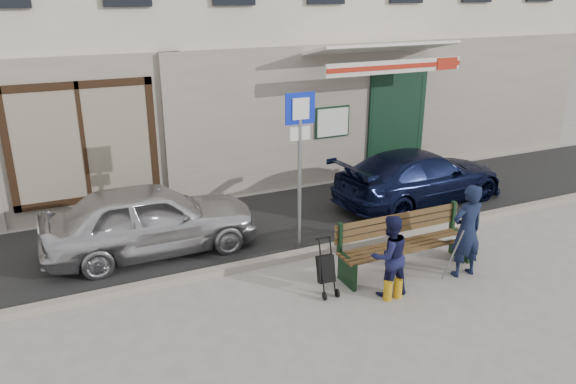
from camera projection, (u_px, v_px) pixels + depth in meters
ground at (352, 296)px, 8.48m from camera, size 80.00×80.00×0.00m
asphalt_lane at (272, 223)px, 11.13m from camera, size 60.00×3.20×0.01m
curb at (308, 253)px, 9.74m from camera, size 60.00×0.18×0.12m
car_silver at (151, 219)px, 9.71m from camera, size 3.67×1.50×1.25m
car_navy at (420, 177)px, 12.02m from camera, size 4.12×2.02×1.15m
parking_sign at (300, 147)px, 9.32m from camera, size 0.52×0.08×2.81m
bench at (404, 245)px, 9.10m from camera, size 2.40×1.17×0.98m
man at (467, 231)px, 8.86m from camera, size 0.57×0.38×1.55m
woman at (389, 256)px, 8.35m from camera, size 0.62×0.48×1.28m
stroller at (326, 270)px, 8.44m from camera, size 0.28×0.38×0.89m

